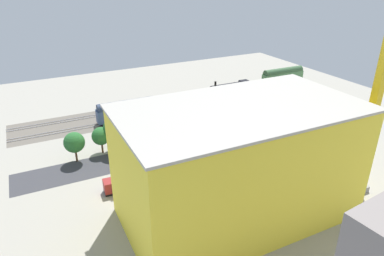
{
  "coord_description": "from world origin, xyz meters",
  "views": [
    {
      "loc": [
        39.47,
        70.7,
        39.55
      ],
      "look_at": [
        4.45,
        1.86,
        4.02
      ],
      "focal_mm": 32.56,
      "sensor_mm": 36.0,
      "label": 1
    }
  ],
  "objects_px": {
    "street_tree_3": "(239,108)",
    "traffic_light": "(160,146)",
    "locomotive": "(232,88)",
    "box_truck_2": "(220,159)",
    "parked_car_3": "(228,141)",
    "street_tree_2": "(101,136)",
    "parked_car_2": "(252,134)",
    "street_tree_5": "(266,100)",
    "parked_car_4": "(199,148)",
    "box_truck_0": "(130,181)",
    "platform_canopy_near": "(208,99)",
    "parked_car_1": "(272,129)",
    "street_tree_1": "(239,107)",
    "passenger_coach": "(283,76)",
    "street_tree_0": "(117,128)",
    "construction_building": "(238,165)",
    "street_tree_4": "(74,142)",
    "box_truck_1": "(136,180)",
    "tower_crane": "(381,82)",
    "parked_car_0": "(297,124)",
    "freight_coach_far": "(127,110)"
  },
  "relations": [
    {
      "from": "street_tree_3",
      "to": "traffic_light",
      "type": "relative_size",
      "value": 1.1
    },
    {
      "from": "locomotive",
      "to": "box_truck_2",
      "type": "bearing_deg",
      "value": 54.08
    },
    {
      "from": "parked_car_3",
      "to": "street_tree_2",
      "type": "relative_size",
      "value": 0.66
    },
    {
      "from": "parked_car_2",
      "to": "street_tree_5",
      "type": "distance_m",
      "value": 13.97
    },
    {
      "from": "parked_car_4",
      "to": "box_truck_0",
      "type": "xyz_separation_m",
      "value": [
        19.35,
        7.66,
        0.9
      ]
    },
    {
      "from": "platform_canopy_near",
      "to": "street_tree_3",
      "type": "relative_size",
      "value": 6.55
    },
    {
      "from": "platform_canopy_near",
      "to": "parked_car_2",
      "type": "xyz_separation_m",
      "value": [
        -1.95,
        19.6,
        -3.59
      ]
    },
    {
      "from": "parked_car_1",
      "to": "street_tree_1",
      "type": "bearing_deg",
      "value": -52.03
    },
    {
      "from": "passenger_coach",
      "to": "street_tree_0",
      "type": "relative_size",
      "value": 1.91
    },
    {
      "from": "box_truck_2",
      "to": "street_tree_2",
      "type": "bearing_deg",
      "value": -39.04
    },
    {
      "from": "construction_building",
      "to": "street_tree_4",
      "type": "height_order",
      "value": "construction_building"
    },
    {
      "from": "parked_car_4",
      "to": "parked_car_3",
      "type": "bearing_deg",
      "value": 177.79
    },
    {
      "from": "parked_car_2",
      "to": "box_truck_2",
      "type": "bearing_deg",
      "value": 30.26
    },
    {
      "from": "parked_car_4",
      "to": "street_tree_2",
      "type": "bearing_deg",
      "value": -24.35
    },
    {
      "from": "box_truck_1",
      "to": "box_truck_2",
      "type": "relative_size",
      "value": 1.09
    },
    {
      "from": "street_tree_1",
      "to": "street_tree_4",
      "type": "bearing_deg",
      "value": -0.03
    },
    {
      "from": "parked_car_4",
      "to": "box_truck_0",
      "type": "distance_m",
      "value": 20.83
    },
    {
      "from": "street_tree_0",
      "to": "street_tree_1",
      "type": "distance_m",
      "value": 33.34
    },
    {
      "from": "platform_canopy_near",
      "to": "construction_building",
      "type": "height_order",
      "value": "construction_building"
    },
    {
      "from": "box_truck_0",
      "to": "box_truck_2",
      "type": "relative_size",
      "value": 1.11
    },
    {
      "from": "platform_canopy_near",
      "to": "tower_crane",
      "type": "distance_m",
      "value": 52.34
    },
    {
      "from": "locomotive",
      "to": "street_tree_3",
      "type": "relative_size",
      "value": 2.24
    },
    {
      "from": "box_truck_0",
      "to": "traffic_light",
      "type": "bearing_deg",
      "value": -145.44
    },
    {
      "from": "parked_car_0",
      "to": "parked_car_1",
      "type": "relative_size",
      "value": 0.89
    },
    {
      "from": "box_truck_2",
      "to": "street_tree_2",
      "type": "distance_m",
      "value": 28.01
    },
    {
      "from": "parked_car_0",
      "to": "box_truck_1",
      "type": "height_order",
      "value": "box_truck_1"
    },
    {
      "from": "parked_car_0",
      "to": "street_tree_1",
      "type": "distance_m",
      "value": 17.0
    },
    {
      "from": "street_tree_2",
      "to": "box_truck_1",
      "type": "bearing_deg",
      "value": 98.46
    },
    {
      "from": "parked_car_0",
      "to": "tower_crane",
      "type": "relative_size",
      "value": 0.11
    },
    {
      "from": "parked_car_1",
      "to": "parked_car_3",
      "type": "distance_m",
      "value": 14.35
    },
    {
      "from": "street_tree_0",
      "to": "parked_car_4",
      "type": "bearing_deg",
      "value": 152.68
    },
    {
      "from": "street_tree_2",
      "to": "street_tree_3",
      "type": "distance_m",
      "value": 37.38
    },
    {
      "from": "street_tree_5",
      "to": "traffic_light",
      "type": "xyz_separation_m",
      "value": [
        36.24,
        10.02,
        -1.17
      ]
    },
    {
      "from": "parked_car_1",
      "to": "construction_building",
      "type": "distance_m",
      "value": 37.49
    },
    {
      "from": "parked_car_4",
      "to": "street_tree_3",
      "type": "height_order",
      "value": "street_tree_3"
    },
    {
      "from": "street_tree_0",
      "to": "street_tree_2",
      "type": "xyz_separation_m",
      "value": [
        3.7,
        -0.59,
        -1.5
      ]
    },
    {
      "from": "street_tree_5",
      "to": "street_tree_4",
      "type": "bearing_deg",
      "value": 0.71
    },
    {
      "from": "tower_crane",
      "to": "street_tree_0",
      "type": "relative_size",
      "value": 4.39
    },
    {
      "from": "construction_building",
      "to": "street_tree_4",
      "type": "xyz_separation_m",
      "value": [
        21.69,
        -31.47,
        -5.18
      ]
    },
    {
      "from": "passenger_coach",
      "to": "parked_car_3",
      "type": "relative_size",
      "value": 4.0
    },
    {
      "from": "tower_crane",
      "to": "street_tree_1",
      "type": "bearing_deg",
      "value": -85.87
    },
    {
      "from": "tower_crane",
      "to": "parked_car_4",
      "type": "bearing_deg",
      "value": -56.59
    },
    {
      "from": "box_truck_0",
      "to": "traffic_light",
      "type": "distance_m",
      "value": 11.39
    },
    {
      "from": "parked_car_1",
      "to": "parked_car_2",
      "type": "bearing_deg",
      "value": 0.41
    },
    {
      "from": "passenger_coach",
      "to": "construction_building",
      "type": "xyz_separation_m",
      "value": [
        57.67,
        55.71,
        6.67
      ]
    },
    {
      "from": "platform_canopy_near",
      "to": "freight_coach_far",
      "type": "height_order",
      "value": "freight_coach_far"
    },
    {
      "from": "parked_car_1",
      "to": "tower_crane",
      "type": "relative_size",
      "value": 0.12
    },
    {
      "from": "locomotive",
      "to": "street_tree_2",
      "type": "xyz_separation_m",
      "value": [
        50.94,
        22.88,
        2.54
      ]
    },
    {
      "from": "street_tree_1",
      "to": "street_tree_5",
      "type": "xyz_separation_m",
      "value": [
        -9.59,
        -0.68,
        -0.04
      ]
    },
    {
      "from": "passenger_coach",
      "to": "parked_car_0",
      "type": "bearing_deg",
      "value": 55.74
    }
  ]
}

